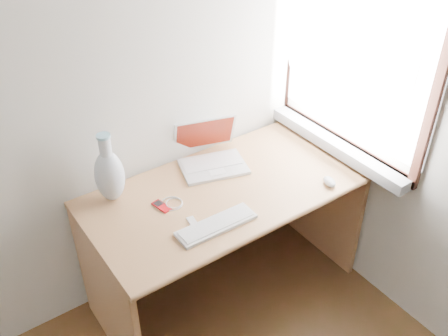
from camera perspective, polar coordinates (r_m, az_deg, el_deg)
window at (r=2.55m, az=14.28°, el=12.09°), size 0.11×0.99×1.10m
desk at (r=2.65m, az=-0.82°, el=-4.99°), size 1.40×0.70×0.74m
laptop at (r=2.60m, az=-1.77°, el=1.41°), size 0.39×0.36×0.23m
external_keyboard at (r=2.24m, az=-0.87°, el=-6.51°), size 0.38×0.12×0.02m
mouse at (r=2.53m, az=11.97°, el=-1.53°), size 0.08×0.10×0.03m
ipod at (r=2.36m, az=-7.14°, el=-4.34°), size 0.06×0.11×0.01m
cable_coil at (r=2.37m, az=-6.01°, el=-4.06°), size 0.11×0.11×0.01m
remote at (r=2.26m, az=-3.53°, el=-6.28°), size 0.05×0.09×0.01m
vase at (r=2.37m, az=-12.96°, el=-0.68°), size 0.14×0.14×0.36m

